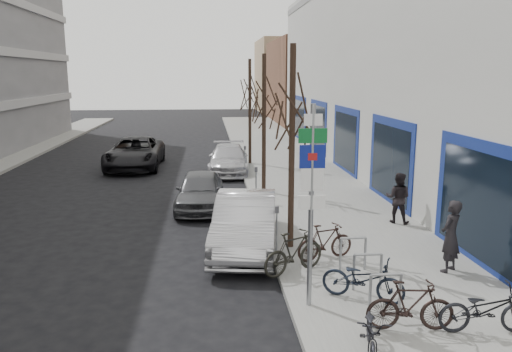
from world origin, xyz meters
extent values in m
plane|color=black|center=(0.00, 0.00, 0.00)|extent=(120.00, 120.00, 0.00)
cube|color=slate|center=(4.50, 10.00, 0.07)|extent=(5.00, 70.00, 0.15)
cube|color=brown|center=(13.00, 40.00, 4.00)|extent=(12.00, 14.00, 8.00)
cube|color=#937A5B|center=(13.50, 55.00, 4.50)|extent=(13.00, 12.00, 9.00)
cylinder|color=gray|center=(2.40, 0.00, 2.10)|extent=(0.10, 0.10, 4.20)
cube|color=white|center=(2.40, -0.03, 3.90)|extent=(0.35, 0.03, 0.22)
cube|color=#0C5926|center=(2.40, -0.03, 3.60)|extent=(0.55, 0.03, 0.28)
cube|color=navy|center=(2.40, -0.03, 3.20)|extent=(0.50, 0.03, 0.45)
cube|color=maroon|center=(2.40, -0.04, 3.20)|extent=(0.18, 0.02, 0.14)
cube|color=white|center=(2.40, -0.03, 2.75)|extent=(0.45, 0.03, 0.45)
cube|color=white|center=(2.40, -0.03, 2.30)|extent=(0.55, 0.03, 0.28)
cylinder|color=gray|center=(3.50, -0.50, 0.55)|extent=(0.06, 0.06, 0.80)
cylinder|color=gray|center=(4.10, -0.50, 0.55)|extent=(0.06, 0.06, 0.80)
cylinder|color=gray|center=(3.80, -0.50, 0.95)|extent=(0.60, 0.06, 0.06)
cylinder|color=gray|center=(3.50, 0.60, 0.55)|extent=(0.06, 0.06, 0.80)
cylinder|color=gray|center=(4.10, 0.60, 0.55)|extent=(0.06, 0.06, 0.80)
cylinder|color=gray|center=(3.80, 0.60, 0.95)|extent=(0.60, 0.06, 0.06)
cylinder|color=gray|center=(3.50, 1.70, 0.55)|extent=(0.06, 0.06, 0.80)
cylinder|color=gray|center=(4.10, 1.70, 0.55)|extent=(0.06, 0.06, 0.80)
cylinder|color=gray|center=(3.80, 1.70, 0.95)|extent=(0.60, 0.06, 0.06)
cylinder|color=black|center=(2.60, 3.50, 2.75)|extent=(0.16, 0.16, 5.50)
cylinder|color=black|center=(2.60, 10.00, 2.75)|extent=(0.16, 0.16, 5.50)
cylinder|color=black|center=(2.60, 16.50, 2.75)|extent=(0.16, 0.16, 5.50)
cylinder|color=gray|center=(2.15, 3.00, 0.70)|extent=(0.05, 0.05, 1.10)
cube|color=#3F3F44|center=(2.15, 3.00, 1.33)|extent=(0.10, 0.08, 0.18)
cylinder|color=gray|center=(2.15, 8.50, 0.70)|extent=(0.05, 0.05, 1.10)
cube|color=#3F3F44|center=(2.15, 8.50, 1.33)|extent=(0.10, 0.08, 0.18)
cylinder|color=gray|center=(2.15, 14.00, 0.70)|extent=(0.05, 0.05, 1.10)
cube|color=#3F3F44|center=(2.15, 14.00, 1.33)|extent=(0.10, 0.08, 0.18)
imported|color=black|center=(3.05, -1.95, 0.62)|extent=(0.84, 1.60, 0.94)
imported|color=black|center=(4.02, -1.19, 0.64)|extent=(1.66, 0.67, 0.98)
imported|color=black|center=(3.55, 0.12, 0.68)|extent=(1.76, 1.30, 1.05)
imported|color=black|center=(2.37, 1.64, 0.68)|extent=(1.77, 1.30, 1.05)
imported|color=black|center=(5.34, -1.39, 0.67)|extent=(1.75, 0.67, 1.05)
imported|color=black|center=(3.30, 2.44, 0.63)|extent=(1.64, 0.92, 0.95)
imported|color=#B6B6BC|center=(1.40, 3.80, 0.76)|extent=(2.23, 4.80, 1.52)
imported|color=#4C4D51|center=(0.10, 8.18, 0.67)|extent=(1.85, 4.02, 1.33)
imported|color=#B9B9BE|center=(1.40, 14.75, 0.67)|extent=(2.11, 4.71, 1.34)
imported|color=black|center=(-3.32, 16.51, 0.78)|extent=(2.66, 5.66, 1.57)
imported|color=black|center=(6.04, 1.41, 1.02)|extent=(0.75, 0.71, 1.73)
imported|color=black|center=(6.31, 5.38, 0.96)|extent=(0.72, 0.65, 1.62)
camera|label=1|loc=(0.43, -9.25, 4.74)|focal=35.00mm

